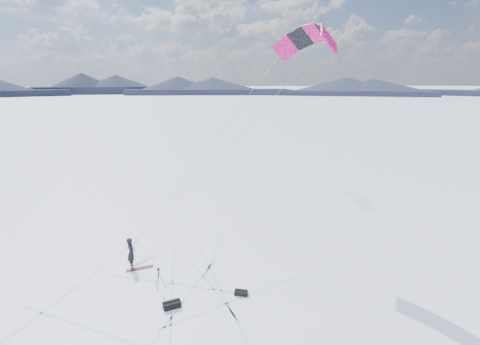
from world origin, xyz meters
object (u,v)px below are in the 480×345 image
object	(u,v)px
tripod	(159,276)
gear_bag_b	(241,293)
snowkiter	(132,267)
snowboard	(140,268)
gear_bag_a	(172,305)

from	to	relation	value
tripod	gear_bag_b	bearing A→B (deg)	-28.65
snowkiter	tripod	size ratio (longest dim) A/B	1.55
tripod	gear_bag_b	size ratio (longest dim) A/B	1.62
snowkiter	snowboard	distance (m)	0.55
gear_bag_a	gear_bag_b	bearing A→B (deg)	-7.13
snowkiter	gear_bag_a	size ratio (longest dim) A/B	2.08
snowboard	gear_bag_b	world-z (taller)	gear_bag_b
gear_bag_a	gear_bag_b	xyz separation A→B (m)	(3.60, 0.09, -0.04)
snowboard	tripod	size ratio (longest dim) A/B	1.28
tripod	gear_bag_a	distance (m)	2.00
snowkiter	gear_bag_b	size ratio (longest dim) A/B	2.51
tripod	gear_bag_a	size ratio (longest dim) A/B	1.34
snowkiter	gear_bag_a	distance (m)	5.01
tripod	gear_bag_b	world-z (taller)	tripod
snowboard	gear_bag_a	world-z (taller)	gear_bag_a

